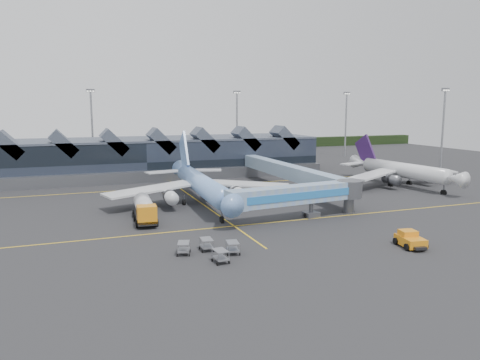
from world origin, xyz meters
name	(u,v)px	position (x,y,z in m)	size (l,w,h in m)	color
ground	(217,214)	(0.00, 0.00, 0.00)	(260.00, 260.00, 0.00)	#252527
taxi_stripes	(201,203)	(0.00, 10.00, 0.01)	(120.00, 60.00, 0.01)	yellow
tree_line_far	(129,147)	(0.00, 110.00, 2.00)	(260.00, 4.00, 4.00)	black
terminal	(140,157)	(-5.07, 47.35, 4.88)	(90.00, 22.25, 12.52)	black
light_masts	(219,123)	(21.00, 62.80, 12.49)	(132.40, 42.56, 22.45)	gray
main_airliner	(200,183)	(-0.29, 9.29, 3.77)	(34.72, 39.96, 12.83)	#658BCD
regional_jet	(400,170)	(46.92, 12.71, 3.53)	(29.59, 32.40, 11.11)	silver
jet_bridge	(306,194)	(12.38, -7.20, 3.80)	(24.41, 6.15, 5.50)	#7999C9
fuel_truck	(144,208)	(-11.89, -0.32, 2.10)	(3.88, 11.23, 3.74)	black
pushback_tug	(410,240)	(17.30, -25.52, 0.89)	(3.41, 4.79, 1.99)	orange
baggage_carts	(211,248)	(-7.24, -19.86, 0.83)	(7.44, 7.12, 1.48)	gray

